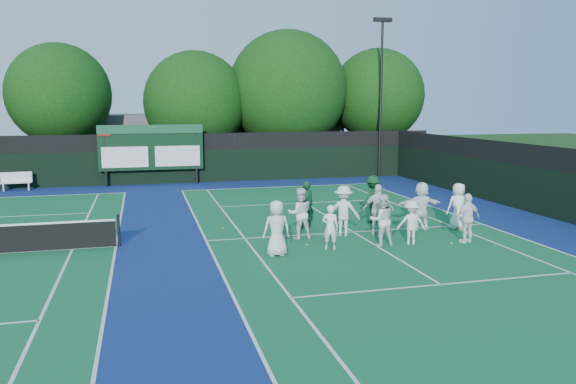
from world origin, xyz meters
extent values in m
plane|color=#14350E|center=(0.00, 0.00, 0.00)|extent=(120.00, 120.00, 0.00)
cube|color=navy|center=(-6.00, 1.00, 0.00)|extent=(34.00, 32.00, 0.01)
cube|color=#125B31|center=(0.00, 1.00, 0.01)|extent=(10.97, 23.77, 0.00)
cube|color=silver|center=(0.00, 12.88, 0.01)|extent=(10.97, 0.08, 0.00)
cube|color=silver|center=(-5.49, 1.00, 0.01)|extent=(0.08, 23.77, 0.00)
cube|color=silver|center=(5.49, 1.00, 0.01)|extent=(0.08, 23.77, 0.00)
cube|color=silver|center=(-4.12, 1.00, 0.01)|extent=(0.08, 23.77, 0.00)
cube|color=silver|center=(4.12, 1.00, 0.01)|extent=(0.08, 23.77, 0.00)
cube|color=silver|center=(0.00, -5.40, 0.01)|extent=(8.23, 0.08, 0.00)
cube|color=silver|center=(0.00, 7.40, 0.01)|extent=(8.23, 0.08, 0.00)
cube|color=silver|center=(0.00, 1.00, 0.01)|extent=(0.08, 12.80, 0.00)
cube|color=silver|center=(-14.00, 12.88, 0.01)|extent=(10.97, 0.08, 0.00)
cube|color=silver|center=(-8.52, 1.00, 0.01)|extent=(0.08, 23.77, 0.00)
cube|color=silver|center=(-9.88, 1.00, 0.01)|extent=(0.08, 23.77, 0.00)
cube|color=black|center=(-6.00, 16.00, 1.00)|extent=(34.00, 0.08, 2.00)
cube|color=black|center=(-6.00, 16.00, 2.50)|extent=(34.00, 0.05, 1.00)
cube|color=black|center=(9.00, 1.00, 1.00)|extent=(0.08, 32.00, 2.00)
cube|color=black|center=(9.00, 1.00, 2.50)|extent=(0.05, 32.00, 1.00)
cylinder|color=black|center=(-9.60, 15.60, 1.75)|extent=(0.16, 0.16, 3.50)
cylinder|color=black|center=(-4.40, 15.60, 1.75)|extent=(0.16, 0.16, 3.50)
cube|color=black|center=(-7.00, 15.60, 2.20)|extent=(6.00, 0.15, 2.60)
cube|color=#164D2F|center=(-7.00, 15.50, 3.30)|extent=(6.00, 0.05, 0.50)
cube|color=white|center=(-8.50, 15.50, 1.70)|extent=(2.60, 0.04, 1.20)
cube|color=white|center=(-5.50, 15.50, 1.70)|extent=(2.60, 0.04, 1.20)
cube|color=maroon|center=(-9.60, 15.50, 3.20)|extent=(0.70, 0.04, 0.50)
cube|color=#5C5B60|center=(-2.00, 24.00, 2.00)|extent=(18.00, 6.00, 4.00)
cylinder|color=black|center=(7.50, 15.70, 5.00)|extent=(0.16, 0.16, 10.00)
cube|color=black|center=(7.50, 15.70, 10.00)|extent=(1.20, 0.30, 0.25)
cylinder|color=black|center=(-8.40, 1.00, 0.55)|extent=(0.10, 0.10, 1.10)
cube|color=silver|center=(-14.35, 15.30, 0.45)|extent=(1.63, 0.52, 0.06)
cube|color=silver|center=(-14.35, 15.46, 0.75)|extent=(1.61, 0.16, 0.54)
cube|color=silver|center=(-14.99, 15.30, 0.21)|extent=(0.09, 0.38, 0.43)
cube|color=silver|center=(-13.70, 15.30, 0.21)|extent=(0.09, 0.38, 0.43)
cylinder|color=black|center=(-12.38, 19.50, 1.48)|extent=(0.44, 0.44, 2.96)
sphere|color=#0C330B|center=(-12.38, 19.50, 5.33)|extent=(6.31, 6.31, 6.31)
sphere|color=#0C330B|center=(-11.78, 19.80, 4.70)|extent=(4.42, 4.42, 4.42)
cylinder|color=black|center=(-4.01, 19.50, 1.17)|extent=(0.44, 0.44, 2.34)
sphere|color=#0C330B|center=(-4.01, 19.50, 4.86)|extent=(6.70, 6.70, 6.70)
sphere|color=#0C330B|center=(-3.41, 19.80, 4.19)|extent=(4.69, 4.69, 4.69)
cylinder|color=black|center=(2.28, 19.50, 1.29)|extent=(0.44, 0.44, 2.58)
sphere|color=#0C330B|center=(2.28, 19.50, 5.64)|extent=(8.17, 8.17, 8.17)
sphere|color=#0C330B|center=(2.88, 19.80, 4.83)|extent=(5.72, 5.72, 5.72)
cylinder|color=black|center=(8.93, 19.50, 1.44)|extent=(0.44, 0.44, 2.88)
sphere|color=#0C330B|center=(8.93, 19.50, 5.36)|extent=(6.61, 6.61, 6.61)
sphere|color=#0C330B|center=(9.53, 19.80, 4.70)|extent=(4.63, 4.63, 4.63)
sphere|color=#A6C317|center=(-2.25, -0.50, 0.03)|extent=(0.07, 0.07, 0.07)
sphere|color=#A6C317|center=(2.27, 1.09, 0.03)|extent=(0.07, 0.07, 0.07)
sphere|color=#A6C317|center=(2.61, -1.54, 0.03)|extent=(0.07, 0.07, 0.07)
sphere|color=#A6C317|center=(-4.64, 2.80, 0.03)|extent=(0.07, 0.07, 0.07)
sphere|color=#A6C317|center=(-0.46, 2.96, 0.03)|extent=(0.07, 0.07, 0.07)
sphere|color=#A6C317|center=(4.04, 1.65, 0.03)|extent=(0.07, 0.07, 0.07)
imported|color=silver|center=(-3.54, -1.49, 0.89)|extent=(0.89, 0.60, 1.78)
imported|color=white|center=(-1.66, -1.18, 0.75)|extent=(0.65, 0.55, 1.51)
imported|color=white|center=(0.21, -1.08, 0.88)|extent=(0.90, 0.73, 1.76)
imported|color=silver|center=(1.25, -1.19, 0.76)|extent=(1.09, 0.78, 1.51)
imported|color=white|center=(3.21, -1.51, 0.86)|extent=(1.08, 0.63, 1.73)
imported|color=white|center=(-2.20, 0.56, 0.91)|extent=(0.93, 0.74, 1.82)
imported|color=silver|center=(-0.54, 0.62, 0.92)|extent=(1.36, 1.09, 1.83)
imported|color=white|center=(0.73, 0.39, 0.94)|extent=(1.19, 0.82, 1.88)
imported|color=white|center=(2.68, 0.82, 0.92)|extent=(1.73, 0.64, 1.83)
imported|color=white|center=(4.09, 0.54, 0.89)|extent=(0.89, 0.60, 1.78)
imported|color=#0E341D|center=(-1.53, 2.14, 0.93)|extent=(0.73, 0.54, 1.85)
imported|color=#0E361B|center=(1.39, 2.47, 0.96)|extent=(1.42, 1.15, 1.91)
camera|label=1|loc=(-7.54, -18.22, 4.75)|focal=35.00mm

